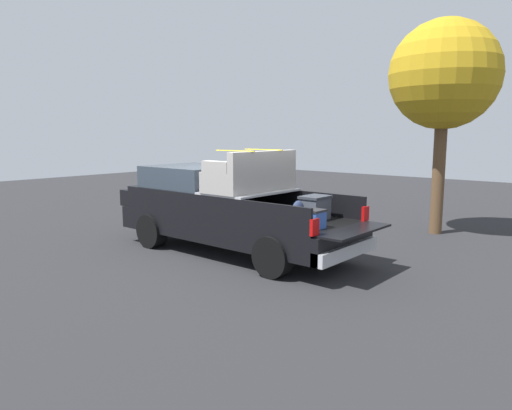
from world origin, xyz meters
TOP-DOWN VIEW (x-y plane):
  - ground_plane at (0.00, 0.00)m, footprint 40.00×40.00m
  - pickup_truck at (0.35, -0.00)m, footprint 6.05×2.06m
  - tree_background at (-2.58, -4.84)m, footprint 2.69×2.69m
  - trash_can at (3.26, -3.47)m, footprint 0.60×0.60m

SIDE VIEW (x-z plane):
  - ground_plane at x=0.00m, z-range 0.00..0.00m
  - trash_can at x=3.26m, z-range 0.01..0.99m
  - pickup_truck at x=0.35m, z-range -0.17..2.06m
  - tree_background at x=-2.58m, z-range 1.29..6.63m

